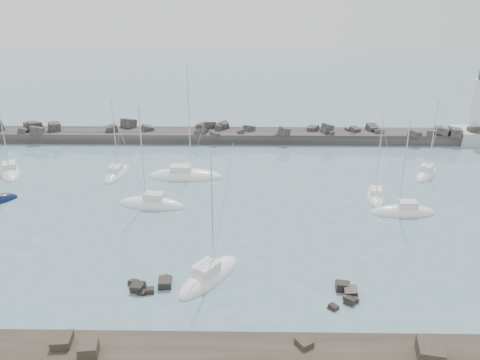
# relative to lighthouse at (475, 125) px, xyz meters

# --- Properties ---
(ground) EXTENTS (400.00, 400.00, 0.00)m
(ground) POSITION_rel_lighthouse_xyz_m (-47.00, -38.00, -3.09)
(ground) COLOR slate
(ground) RESTS_ON ground
(rock_cluster_near) EXTENTS (4.22, 3.05, 1.20)m
(rock_cluster_near) POSITION_rel_lighthouse_xyz_m (-50.61, -47.65, -2.89)
(rock_cluster_near) COLOR black
(rock_cluster_near) RESTS_ON ground
(rock_cluster_far) EXTENTS (3.26, 4.05, 1.36)m
(rock_cluster_far) POSITION_rel_lighthouse_xyz_m (-32.86, -48.69, -2.93)
(rock_cluster_far) COLOR black
(rock_cluster_far) RESTS_ON ground
(breakwater) EXTENTS (115.00, 7.91, 5.36)m
(breakwater) POSITION_rel_lighthouse_xyz_m (-54.47, -0.01, -2.74)
(breakwater) COLOR #2F2D2A
(breakwater) RESTS_ON ground
(lighthouse) EXTENTS (7.00, 7.00, 14.60)m
(lighthouse) POSITION_rel_lighthouse_xyz_m (0.00, 0.00, 0.00)
(lighthouse) COLOR #A8A8A3
(lighthouse) RESTS_ON ground
(sailboat_1) EXTENTS (6.78, 9.50, 14.61)m
(sailboat_1) POSITION_rel_lighthouse_xyz_m (-78.05, -17.84, -2.94)
(sailboat_1) COLOR white
(sailboat_1) RESTS_ON ground
(sailboat_3) EXTENTS (3.33, 7.99, 12.37)m
(sailboat_3) POSITION_rel_lighthouse_xyz_m (-61.51, -18.61, -2.95)
(sailboat_3) COLOR white
(sailboat_3) RESTS_ON ground
(sailboat_4) EXTENTS (11.30, 3.87, 17.50)m
(sailboat_4) POSITION_rel_lighthouse_xyz_m (-51.10, -19.28, -2.95)
(sailboat_4) COLOR white
(sailboat_4) RESTS_ON ground
(sailboat_5) EXTENTS (9.07, 4.03, 14.02)m
(sailboat_5) POSITION_rel_lighthouse_xyz_m (-54.16, -29.51, -2.93)
(sailboat_5) COLOR white
(sailboat_5) RESTS_ON ground
(sailboat_6) EXTENTS (6.93, 8.65, 13.74)m
(sailboat_6) POSITION_rel_lighthouse_xyz_m (-45.44, -46.02, -2.94)
(sailboat_6) COLOR white
(sailboat_6) RESTS_ON ground
(sailboat_7) EXTENTS (8.06, 2.63, 12.84)m
(sailboat_7) POSITION_rel_lighthouse_xyz_m (-22.47, -31.31, -2.94)
(sailboat_7) COLOR white
(sailboat_7) RESTS_ON ground
(sailboat_8) EXTENTS (3.58, 7.56, 11.55)m
(sailboat_8) POSITION_rel_lighthouse_xyz_m (-24.68, -26.32, -2.96)
(sailboat_8) COLOR white
(sailboat_8) RESTS_ON ground
(sailboat_10) EXTENTS (6.21, 7.56, 12.24)m
(sailboat_10) POSITION_rel_lighthouse_xyz_m (-14.88, -17.90, -2.93)
(sailboat_10) COLOR white
(sailboat_10) RESTS_ON ground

